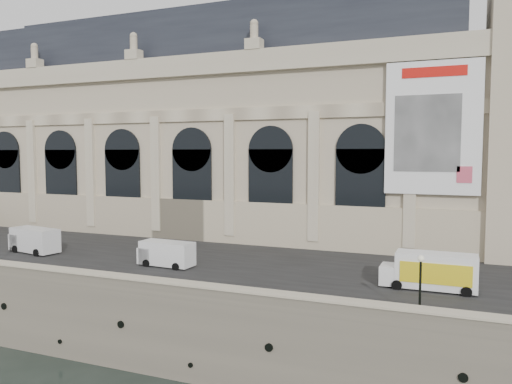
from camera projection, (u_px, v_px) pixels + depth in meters
The scene contains 9 objects.
ground at pixel (101, 366), 38.84m from camera, with size 260.00×260.00×0.00m, color black.
quay at pixel (263, 248), 70.97m from camera, with size 160.00×70.00×6.00m, color #786F5D.
street at pixel (189, 256), 51.31m from camera, with size 160.00×24.00×0.06m, color #2D2D2D.
parapet at pixel (104, 281), 38.88m from camera, with size 160.00×1.40×1.21m.
museum at pixel (211, 130), 68.06m from camera, with size 69.00×18.70×29.10m.
van_b at pixel (33, 240), 52.87m from camera, with size 6.22×3.23×2.64m.
van_c at pixel (164, 254), 46.48m from camera, with size 5.42×2.46×2.37m.
box_truck at pixel (430, 271), 38.50m from camera, with size 7.16×2.61×2.88m.
lamp_right at pixel (420, 287), 31.67m from camera, with size 0.42×0.42×4.12m.
Camera 1 is at (25.30, -30.41, 16.58)m, focal length 35.00 mm.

